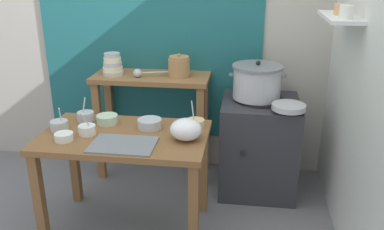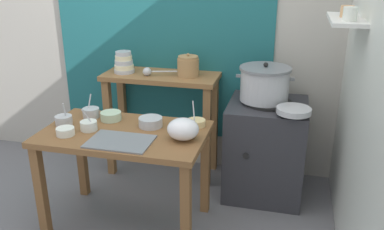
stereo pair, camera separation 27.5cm
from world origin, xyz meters
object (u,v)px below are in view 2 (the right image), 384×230
steamer_pot (265,84)px  prep_bowl_0 (151,122)px  prep_bowl_1 (65,131)px  prep_bowl_4 (91,112)px  bowl_stack_enamel (124,63)px  prep_table (125,146)px  prep_bowl_6 (64,120)px  plastic_bag (183,129)px  prep_bowl_2 (111,116)px  wide_pan (294,110)px  clay_pot (188,66)px  stove_block (265,148)px  ladle (149,72)px  back_shelf_table (161,99)px  serving_tray (120,141)px  prep_bowl_5 (89,125)px  prep_bowl_3 (196,122)px

steamer_pot → prep_bowl_0: size_ratio=2.68×
prep_bowl_1 → prep_bowl_4: (0.01, 0.34, 0.01)m
bowl_stack_enamel → prep_bowl_1: (-0.03, -0.94, -0.23)m
bowl_stack_enamel → steamer_pot: bearing=-4.3°
bowl_stack_enamel → prep_bowl_4: bearing=-91.7°
prep_table → prep_bowl_6: (-0.45, 0.01, 0.15)m
prep_table → prep_bowl_6: 0.47m
plastic_bag → prep_bowl_2: bearing=161.2°
bowl_stack_enamel → wide_pan: (1.41, -0.33, -0.18)m
wide_pan → clay_pot: bearing=157.9°
stove_block → ladle: size_ratio=2.66×
stove_block → prep_bowl_1: (-1.25, -0.83, 0.36)m
plastic_bag → prep_bowl_2: (-0.59, 0.20, -0.04)m
prep_bowl_4 → back_shelf_table: bearing=61.9°
back_shelf_table → serving_tray: bearing=-87.3°
prep_bowl_1 → steamer_pot: bearing=35.1°
prep_bowl_1 → prep_bowl_0: bearing=29.3°
prep_bowl_1 → prep_bowl_4: bearing=87.9°
wide_pan → prep_bowl_1: size_ratio=2.08×
prep_bowl_2 → prep_bowl_5: size_ratio=0.91×
prep_table → prep_bowl_1: (-0.34, -0.15, 0.14)m
clay_pot → steamer_pot: bearing=-9.9°
ladle → serving_tray: size_ratio=0.73×
plastic_bag → prep_bowl_1: bearing=-171.0°
stove_block → prep_bowl_3: bearing=-134.2°
serving_tray → prep_bowl_3: 0.55m
prep_bowl_4 → prep_table: bearing=-29.2°
prep_bowl_6 → prep_table: bearing=-0.7°
prep_table → prep_bowl_6: prep_bowl_6 is taller
serving_tray → stove_block: bearing=44.7°
serving_tray → clay_pot: bearing=79.0°
wide_pan → prep_bowl_3: size_ratio=1.40×
prep_table → prep_bowl_5: 0.28m
back_shelf_table → prep_bowl_2: bearing=-104.8°
bowl_stack_enamel → plastic_bag: bearing=-48.1°
steamer_pot → prep_bowl_2: (-1.03, -0.53, -0.16)m
bowl_stack_enamel → serving_tray: bowl_stack_enamel is taller
prep_bowl_6 → bowl_stack_enamel: bearing=80.4°
prep_bowl_0 → stove_block: bearing=36.2°
prep_table → prep_bowl_2: size_ratio=7.47×
wide_pan → prep_bowl_3: bearing=-158.7°
stove_block → steamer_pot: steamer_pot is taller
prep_bowl_4 → prep_bowl_6: bearing=-122.5°
serving_tray → prep_bowl_4: size_ratio=2.37×
back_shelf_table → prep_bowl_0: bearing=-78.0°
ladle → back_shelf_table: bearing=41.2°
ladle → prep_bowl_2: bearing=-98.9°
prep_bowl_3 → serving_tray: bearing=-136.7°
back_shelf_table → wide_pan: size_ratio=3.92×
clay_pot → prep_bowl_0: clay_pot is taller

